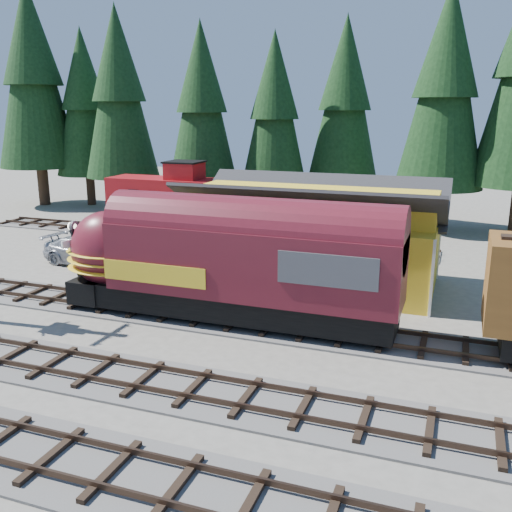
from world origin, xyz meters
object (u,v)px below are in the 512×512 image
(pickup_truck_a, at_px, (144,266))
(pickup_truck_b, at_px, (88,251))
(locomotive, at_px, (216,266))
(caboose, at_px, (174,202))
(depot, at_px, (313,226))

(pickup_truck_a, bearing_deg, pickup_truck_b, 51.27)
(locomotive, bearing_deg, caboose, 123.76)
(pickup_truck_a, xyz_separation_m, pickup_truck_b, (-4.79, 1.86, -0.08))
(pickup_truck_a, distance_m, pickup_truck_b, 5.14)
(locomotive, distance_m, pickup_truck_a, 6.91)
(pickup_truck_b, bearing_deg, locomotive, -110.53)
(pickup_truck_a, height_order, pickup_truck_b, pickup_truck_a)
(locomotive, relative_size, pickup_truck_a, 2.32)
(caboose, distance_m, pickup_truck_a, 11.09)
(depot, relative_size, locomotive, 0.87)
(depot, relative_size, caboose, 1.39)
(caboose, bearing_deg, pickup_truck_a, -70.36)
(caboose, xyz_separation_m, pickup_truck_a, (3.69, -10.34, -1.52))
(locomotive, distance_m, pickup_truck_b, 11.93)
(caboose, relative_size, pickup_truck_b, 1.67)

